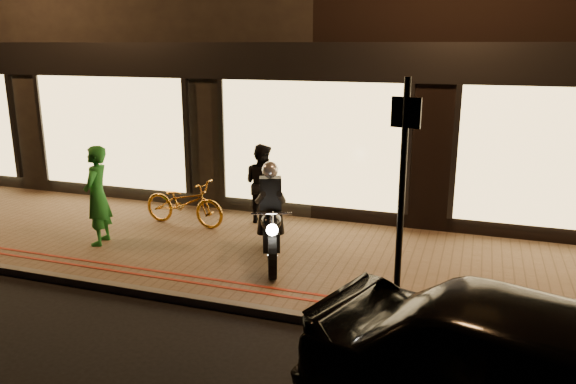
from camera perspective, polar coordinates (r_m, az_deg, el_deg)
The scene contains 10 objects.
ground at distance 7.74m, azimuth -6.47°, elevation -11.95°, with size 90.00×90.00×0.00m, color black.
sidewalk at distance 9.39m, azimuth -1.22°, elevation -6.47°, with size 50.00×4.00×0.12m, color brown.
kerb_stone at distance 7.75m, azimuth -6.32°, elevation -11.40°, with size 50.00×0.14×0.12m, color #59544C.
red_kerb_lines at distance 8.13m, azimuth -4.81°, elevation -9.55°, with size 50.00×0.26×0.01m.
building_row at distance 15.52m, azimuth 8.10°, elevation 17.57°, with size 48.00×10.11×8.50m.
motorcycle at distance 8.82m, azimuth -1.74°, elevation -3.26°, with size 0.89×1.84×1.59m.
sign_post at distance 6.72m, azimuth 11.49°, elevation 0.08°, with size 0.35×0.10×3.00m.
bicycle_gold at distance 10.79m, azimuth -10.51°, elevation -1.07°, with size 0.59×1.68×0.88m, color #C58122.
person_green at distance 10.06m, azimuth -18.82°, elevation -0.34°, with size 0.62×0.41×1.71m, color #1F7427.
person_dark at distance 10.72m, azimuth -2.66°, elevation 0.87°, with size 0.75×0.58×1.53m, color black.
Camera 1 is at (3.04, -6.20, 3.48)m, focal length 35.00 mm.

